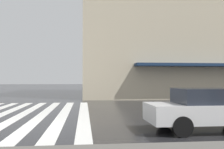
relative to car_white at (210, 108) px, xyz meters
The scene contains 4 objects.
ground_plane 6.61m from the car_white, 81.24° to the left, with size 220.00×220.00×0.00m, color black.
zebra_crossing 9.20m from the car_white, 56.95° to the left, with size 13.00×7.50×0.01m.
haussmann_block_corner 26.53m from the car_white, 24.14° to the right, with size 20.07×29.17×18.96m.
car_white is the anchor object (origin of this frame).
Camera 1 is at (-9.21, -2.31, 1.67)m, focal length 41.54 mm.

